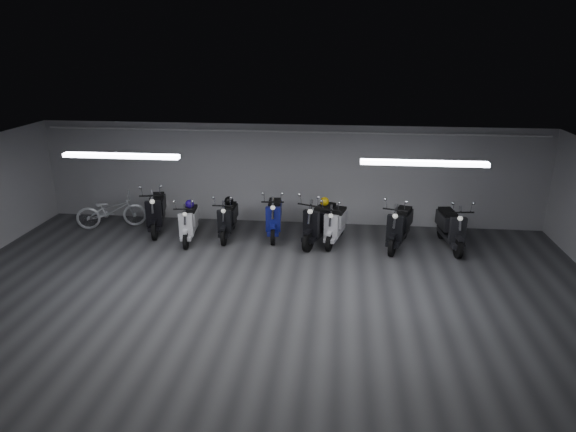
# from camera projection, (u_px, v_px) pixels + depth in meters

# --- Properties ---
(floor) EXTENTS (14.00, 10.00, 0.01)m
(floor) POSITION_uv_depth(u_px,v_px,m) (262.00, 308.00, 9.89)
(floor) COLOR #37383A
(floor) RESTS_ON ground
(ceiling) EXTENTS (14.00, 10.00, 0.01)m
(ceiling) POSITION_uv_depth(u_px,v_px,m) (260.00, 168.00, 8.96)
(ceiling) COLOR gray
(ceiling) RESTS_ON ground
(back_wall) EXTENTS (14.00, 0.01, 2.80)m
(back_wall) POSITION_uv_depth(u_px,v_px,m) (289.00, 175.00, 14.13)
(back_wall) COLOR #A6A6A9
(back_wall) RESTS_ON ground
(fluor_strip_left) EXTENTS (2.40, 0.18, 0.08)m
(fluor_strip_left) POSITION_uv_depth(u_px,v_px,m) (121.00, 156.00, 10.22)
(fluor_strip_left) COLOR white
(fluor_strip_left) RESTS_ON ceiling
(fluor_strip_right) EXTENTS (2.40, 0.18, 0.08)m
(fluor_strip_right) POSITION_uv_depth(u_px,v_px,m) (424.00, 163.00, 9.62)
(fluor_strip_right) COLOR white
(fluor_strip_right) RESTS_ON ceiling
(conduit) EXTENTS (13.60, 0.05, 0.05)m
(conduit) POSITION_uv_depth(u_px,v_px,m) (289.00, 131.00, 13.64)
(conduit) COLOR white
(conduit) RESTS_ON back_wall
(scooter_1) EXTENTS (1.11, 2.10, 1.49)m
(scooter_1) POSITION_uv_depth(u_px,v_px,m) (156.00, 205.00, 13.65)
(scooter_1) COLOR black
(scooter_1) RESTS_ON floor
(scooter_2) EXTENTS (0.78, 1.79, 1.29)m
(scooter_2) POSITION_uv_depth(u_px,v_px,m) (189.00, 217.00, 13.04)
(scooter_2) COLOR white
(scooter_2) RESTS_ON floor
(scooter_3) EXTENTS (0.63, 1.76, 1.30)m
(scooter_3) POSITION_uv_depth(u_px,v_px,m) (228.00, 214.00, 13.26)
(scooter_3) COLOR black
(scooter_3) RESTS_ON floor
(scooter_4) EXTENTS (0.77, 1.93, 1.41)m
(scooter_4) POSITION_uv_depth(u_px,v_px,m) (274.00, 211.00, 13.32)
(scooter_4) COLOR navy
(scooter_4) RESTS_ON floor
(scooter_5) EXTENTS (1.36, 2.10, 1.48)m
(scooter_5) POSITION_uv_depth(u_px,v_px,m) (320.00, 215.00, 12.84)
(scooter_5) COLOR black
(scooter_5) RESTS_ON floor
(scooter_6) EXTENTS (0.98, 1.85, 1.31)m
(scooter_6) POSITION_uv_depth(u_px,v_px,m) (336.00, 218.00, 12.88)
(scooter_6) COLOR silver
(scooter_6) RESTS_ON floor
(scooter_8) EXTENTS (1.25, 2.06, 1.46)m
(scooter_8) POSITION_uv_depth(u_px,v_px,m) (400.00, 220.00, 12.59)
(scooter_8) COLOR black
(scooter_8) RESTS_ON floor
(scooter_9) EXTENTS (0.87, 1.97, 1.42)m
(scooter_9) POSITION_uv_depth(u_px,v_px,m) (451.00, 221.00, 12.54)
(scooter_9) COLOR black
(scooter_9) RESTS_ON floor
(bicycle) EXTENTS (1.96, 1.25, 1.19)m
(bicycle) POSITION_uv_depth(u_px,v_px,m) (111.00, 207.00, 13.97)
(bicycle) COLOR white
(bicycle) RESTS_ON floor
(helmet_0) EXTENTS (0.24, 0.24, 0.24)m
(helmet_0) POSITION_uv_depth(u_px,v_px,m) (229.00, 201.00, 13.40)
(helmet_0) COLOR black
(helmet_0) RESTS_ON scooter_3
(helmet_1) EXTENTS (0.23, 0.23, 0.23)m
(helmet_1) POSITION_uv_depth(u_px,v_px,m) (190.00, 204.00, 13.18)
(helmet_1) COLOR #200A78
(helmet_1) RESTS_ON scooter_2
(helmet_2) EXTENTS (0.24, 0.24, 0.24)m
(helmet_2) POSITION_uv_depth(u_px,v_px,m) (324.00, 201.00, 12.97)
(helmet_2) COLOR #CA9E0B
(helmet_2) RESTS_ON scooter_5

